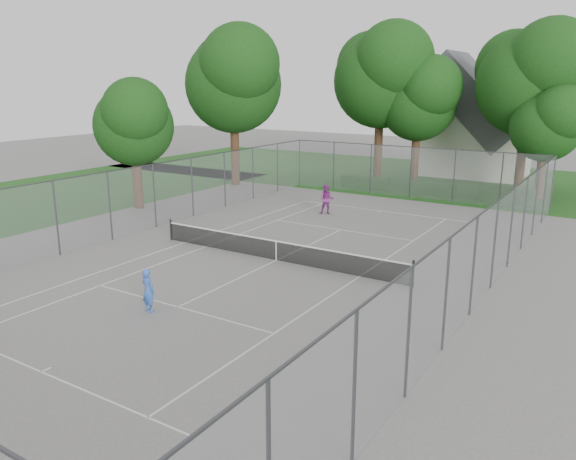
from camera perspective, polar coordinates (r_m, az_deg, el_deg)
The scene contains 17 objects.
ground at distance 25.33m, azimuth -1.20°, elevation -3.12°, with size 120.00×120.00×0.00m, color slate.
grass_far at distance 48.62m, azimuth 15.92°, elevation 5.01°, with size 60.00×20.00×0.00m, color #184614.
court_markings at distance 25.33m, azimuth -1.20°, elevation -3.10°, with size 11.03×23.83×0.01m.
tennis_net at distance 25.18m, azimuth -1.21°, elevation -2.01°, with size 12.87×0.10×1.10m.
perimeter_fence at distance 24.83m, azimuth -1.23°, elevation 0.86°, with size 18.08×34.08×3.52m.
tree_far_left at distance 46.55m, azimuth 9.54°, elevation 15.50°, with size 8.62×7.87×12.40m.
tree_far_midleft at distance 45.60m, azimuth 13.19°, elevation 13.11°, with size 6.83×6.24×9.82m.
tree_far_midright at distance 44.03m, azimuth 23.48°, elevation 14.25°, with size 8.38×7.65×12.04m.
tree_far_right at distance 41.65m, azimuth 24.87°, elevation 10.03°, with size 5.38×4.91×7.73m.
tree_side_back at distance 43.62m, azimuth -5.54°, elevation 15.29°, with size 8.31×7.59×11.95m.
tree_side_front at distance 36.38m, azimuth -15.43°, elevation 10.77°, with size 5.64×5.15×8.11m.
hedge_left at distance 43.05m, azimuth 7.84°, elevation 4.82°, with size 3.51×1.05×0.88m, color #173F14.
hedge_mid at distance 41.17m, azimuth 14.53°, elevation 4.09°, with size 3.07×0.88×0.96m, color #173F14.
hedge_right at distance 40.07m, azimuth 21.40°, elevation 3.30°, with size 3.41×1.25×1.02m, color #173F14.
house at distance 50.99m, azimuth 18.61°, elevation 9.95°, with size 8.29×6.43×10.33m.
girl_player at distance 20.19m, azimuth -14.02°, elevation -5.95°, with size 0.57×0.38×1.57m, color blue.
woman_player at distance 34.06m, azimuth 3.95°, elevation 3.11°, with size 0.89×0.69×1.82m, color #822B7A.
Camera 1 is at (13.26, -20.13, 7.78)m, focal length 35.00 mm.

